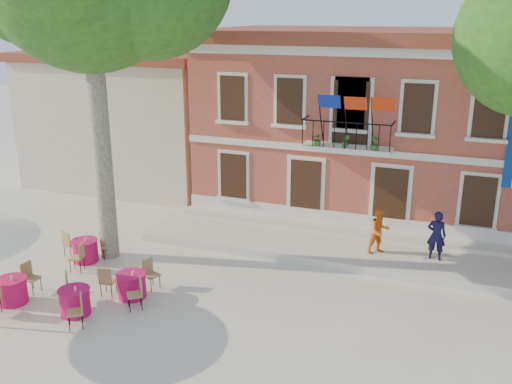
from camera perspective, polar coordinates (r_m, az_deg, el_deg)
The scene contains 10 objects.
ground at distance 17.48m, azimuth -1.85°, elevation -10.30°, with size 90.00×90.00×0.00m, color beige.
main_building at distance 24.96m, azimuth 11.20°, elevation 7.13°, with size 13.50×9.59×7.50m.
neighbor_west at distance 30.02m, azimuth -10.87°, elevation 7.79°, with size 9.40×9.40×6.40m.
terrace at distance 20.70m, azimuth 7.97°, elevation -5.39°, with size 14.00×3.40×0.30m, color silver.
pedestrian_navy at distance 19.73m, azimuth 17.60°, elevation -4.16°, with size 0.61×0.40×1.68m, color #131035.
pedestrian_orange at distance 19.76m, azimuth 12.24°, elevation -3.83°, with size 0.77×0.60×1.59m, color orange.
cafe_table_0 at distance 17.59m, azimuth -12.34°, elevation -8.98°, with size 1.75×1.85×0.95m.
cafe_table_1 at distance 17.09m, azimuth -17.67°, elevation -10.30°, with size 1.51×1.77×0.95m.
cafe_table_2 at distance 18.34m, azimuth -23.21°, elevation -8.96°, with size 0.90×1.95×0.95m.
cafe_table_3 at distance 20.38m, azimuth -16.72°, elevation -5.53°, with size 1.80×1.81×0.95m.
Camera 1 is at (5.92, -14.27, 8.18)m, focal length 40.00 mm.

